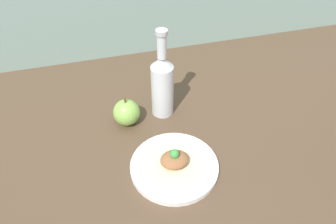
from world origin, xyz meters
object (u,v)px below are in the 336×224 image
(plate, at_px, (174,166))
(cider_bottle, at_px, (162,84))
(plated_food, at_px, (174,161))
(apple, at_px, (127,112))

(plate, height_order, cider_bottle, cider_bottle)
(plated_food, bearing_deg, apple, 112.75)
(plated_food, relative_size, apple, 1.70)
(apple, bearing_deg, cider_bottle, 9.46)
(plated_food, bearing_deg, cider_bottle, 82.88)
(apple, bearing_deg, plate, -67.25)
(plated_food, distance_m, apple, 0.22)
(plated_food, bearing_deg, plate, 0.00)
(cider_bottle, xyz_separation_m, apple, (-0.11, -0.02, -0.07))
(plate, bearing_deg, plated_food, 180.00)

